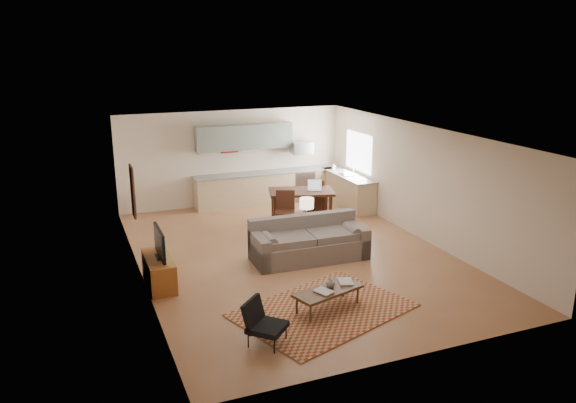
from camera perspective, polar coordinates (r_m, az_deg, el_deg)
name	(u,v)px	position (r m, az deg, el deg)	size (l,w,h in m)	color
room	(293,196)	(11.98, 0.54, 0.56)	(9.00, 9.00, 9.00)	#97603D
kitchen_counter_back	(267,187)	(16.29, -2.17, 1.44)	(4.26, 0.64, 0.92)	tan
kitchen_counter_right	(348,190)	(16.05, 6.11, 1.14)	(0.64, 2.26, 0.92)	tan
kitchen_range	(302,184)	(16.69, 1.38, 1.76)	(0.62, 0.62, 0.90)	#A5A8AD
kitchen_microwave	(302,148)	(16.47, 1.38, 5.49)	(0.62, 0.40, 0.35)	#A5A8AD
upper_cabinets	(244,137)	(15.94, -4.45, 6.56)	(2.80, 0.34, 0.70)	gray
window_right	(359,152)	(15.95, 7.18, 5.03)	(0.02, 1.40, 1.05)	white
wall_art_left	(133,191)	(12.01, -15.46, 1.00)	(0.06, 0.42, 1.10)	olive
triptych	(229,144)	(15.99, -5.96, 5.82)	(1.70, 0.04, 0.50)	#F2EAB6
rug	(323,310)	(9.99, 3.62, -10.95)	(2.89, 2.00, 0.02)	maroon
sofa	(309,239)	(12.04, 2.17, -3.88)	(2.57, 1.12, 0.89)	#695D56
coffee_table	(328,299)	(9.96, 4.06, -9.89)	(1.27, 0.50, 0.38)	#472B16
book_a	(319,294)	(9.69, 3.18, -9.33)	(0.34, 0.39, 0.03)	maroon
book_b	(339,282)	(10.16, 5.18, -8.13)	(0.34, 0.39, 0.03)	navy
vase	(330,282)	(9.94, 4.33, -8.19)	(0.20, 0.20, 0.18)	black
armchair	(267,323)	(8.83, -2.13, -12.25)	(0.62, 0.62, 0.70)	black
tv_credenza	(159,271)	(11.10, -12.97, -6.94)	(0.48, 1.24, 0.57)	brown
tv	(160,243)	(10.91, -12.91, -4.14)	(0.10, 0.95, 0.57)	black
console_table	(306,234)	(12.74, 1.88, -3.31)	(0.57, 0.38, 0.66)	#331910
table_lamp	(307,209)	(12.55, 1.91, -0.75)	(0.32, 0.32, 0.53)	beige
dining_table	(301,206)	(14.59, 1.35, -0.45)	(1.64, 0.94, 0.83)	#331910
dining_chair_near	(285,211)	(13.83, -0.31, -1.02)	(0.47, 0.50, 0.99)	#331910
dining_chair_far	(316,196)	(15.31, 2.86, 0.58)	(0.46, 0.48, 0.97)	#331910
laptop	(315,185)	(14.48, 2.73, 1.65)	(0.35, 0.26, 0.26)	#A5A8AD
soap_bottle	(334,166)	(16.51, 4.66, 3.58)	(0.09, 0.09, 0.19)	#F2EAB6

